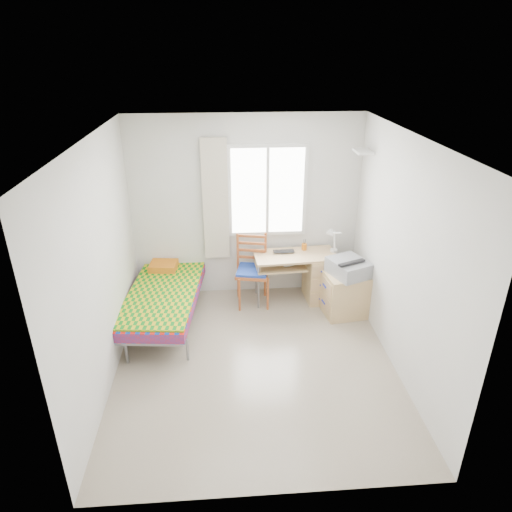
{
  "coord_description": "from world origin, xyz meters",
  "views": [
    {
      "loc": [
        -0.32,
        -4.32,
        3.41
      ],
      "look_at": [
        0.05,
        0.55,
        1.12
      ],
      "focal_mm": 32.0,
      "sensor_mm": 36.0,
      "label": 1
    }
  ],
  "objects_px": {
    "desk": "(315,274)",
    "cabinet": "(344,294)",
    "chair": "(253,266)",
    "printer": "(349,267)",
    "bed": "(164,294)"
  },
  "relations": [
    {
      "from": "bed",
      "to": "chair",
      "type": "relative_size",
      "value": 1.95
    },
    {
      "from": "bed",
      "to": "printer",
      "type": "height_order",
      "value": "bed"
    },
    {
      "from": "printer",
      "to": "chair",
      "type": "bearing_deg",
      "value": 138.78
    },
    {
      "from": "cabinet",
      "to": "printer",
      "type": "distance_m",
      "value": 0.41
    },
    {
      "from": "desk",
      "to": "chair",
      "type": "xyz_separation_m",
      "value": [
        -0.9,
        -0.01,
        0.18
      ]
    },
    {
      "from": "bed",
      "to": "desk",
      "type": "height_order",
      "value": "bed"
    },
    {
      "from": "cabinet",
      "to": "printer",
      "type": "bearing_deg",
      "value": -35.2
    },
    {
      "from": "chair",
      "to": "bed",
      "type": "bearing_deg",
      "value": -150.54
    },
    {
      "from": "desk",
      "to": "cabinet",
      "type": "distance_m",
      "value": 0.54
    },
    {
      "from": "chair",
      "to": "printer",
      "type": "bearing_deg",
      "value": -7.14
    },
    {
      "from": "chair",
      "to": "printer",
      "type": "distance_m",
      "value": 1.32
    },
    {
      "from": "desk",
      "to": "printer",
      "type": "height_order",
      "value": "printer"
    },
    {
      "from": "bed",
      "to": "cabinet",
      "type": "bearing_deg",
      "value": 5.48
    },
    {
      "from": "chair",
      "to": "printer",
      "type": "xyz_separation_m",
      "value": [
        1.25,
        -0.42,
        0.15
      ]
    },
    {
      "from": "bed",
      "to": "printer",
      "type": "xyz_separation_m",
      "value": [
        2.46,
        -0.03,
        0.31
      ]
    }
  ]
}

